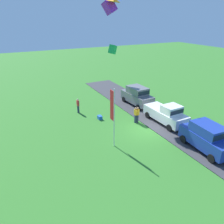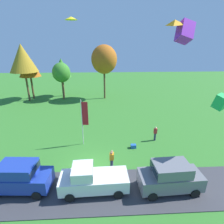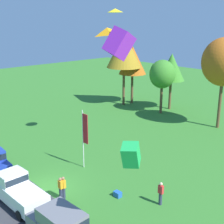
{
  "view_description": "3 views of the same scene",
  "coord_description": "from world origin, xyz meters",
  "px_view_note": "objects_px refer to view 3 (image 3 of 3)",
  "views": [
    {
      "loc": [
        -15.24,
        11.66,
        10.26
      ],
      "look_at": [
        0.43,
        3.57,
        2.51
      ],
      "focal_mm": 35.0,
      "sensor_mm": 36.0,
      "label": 1
    },
    {
      "loc": [
        1.28,
        -12.99,
        10.27
      ],
      "look_at": [
        2.28,
        6.34,
        2.89
      ],
      "focal_mm": 28.0,
      "sensor_mm": 36.0,
      "label": 2
    },
    {
      "loc": [
        18.76,
        -10.82,
        12.38
      ],
      "look_at": [
        1.89,
        4.78,
        5.51
      ],
      "focal_mm": 50.0,
      "sensor_mm": 36.0,
      "label": 3
    }
  ],
  "objects_px": {
    "person_watching_sky": "(61,188)",
    "flag_banner": "(85,132)",
    "tree_left_of_center": "(162,74)",
    "kite_box_near_flag": "(131,155)",
    "kite_box_over_trees": "(119,44)",
    "car_pickup_mid_row": "(17,189)",
    "cooler_box": "(118,194)",
    "kite_delta_high_left": "(115,10)",
    "person_on_lawn": "(161,193)",
    "person_beside_suv": "(63,187)",
    "kite_diamond_trailing_tail": "(107,31)",
    "tree_right_of_center": "(171,67)",
    "tree_lone_near": "(224,62)",
    "tree_far_right": "(133,60)",
    "tree_center_back": "(124,50)"
  },
  "relations": [
    {
      "from": "tree_center_back",
      "to": "tree_lone_near",
      "type": "relative_size",
      "value": 1.01
    },
    {
      "from": "flag_banner",
      "to": "kite_box_near_flag",
      "type": "height_order",
      "value": "kite_box_near_flag"
    },
    {
      "from": "kite_delta_high_left",
      "to": "flag_banner",
      "type": "bearing_deg",
      "value": -74.32
    },
    {
      "from": "person_on_lawn",
      "to": "kite_diamond_trailing_tail",
      "type": "relative_size",
      "value": 1.67
    },
    {
      "from": "car_pickup_mid_row",
      "to": "kite_box_near_flag",
      "type": "distance_m",
      "value": 10.97
    },
    {
      "from": "kite_box_near_flag",
      "to": "kite_diamond_trailing_tail",
      "type": "bearing_deg",
      "value": 154.49
    },
    {
      "from": "person_beside_suv",
      "to": "tree_center_back",
      "type": "xyz_separation_m",
      "value": [
        -15.37,
        21.29,
        7.22
      ]
    },
    {
      "from": "tree_center_back",
      "to": "kite_box_over_trees",
      "type": "bearing_deg",
      "value": -45.45
    },
    {
      "from": "person_beside_suv",
      "to": "kite_delta_high_left",
      "type": "distance_m",
      "value": 15.62
    },
    {
      "from": "person_on_lawn",
      "to": "tree_left_of_center",
      "type": "relative_size",
      "value": 0.24
    },
    {
      "from": "person_watching_sky",
      "to": "tree_left_of_center",
      "type": "xyz_separation_m",
      "value": [
        -8.68,
        22.08,
        4.46
      ]
    },
    {
      "from": "kite_diamond_trailing_tail",
      "to": "cooler_box",
      "type": "bearing_deg",
      "value": 125.64
    },
    {
      "from": "kite_box_over_trees",
      "to": "person_beside_suv",
      "type": "bearing_deg",
      "value": -175.98
    },
    {
      "from": "car_pickup_mid_row",
      "to": "kite_box_over_trees",
      "type": "bearing_deg",
      "value": 24.1
    },
    {
      "from": "tree_left_of_center",
      "to": "kite_box_near_flag",
      "type": "xyz_separation_m",
      "value": [
        16.55,
        -23.22,
        1.11
      ]
    },
    {
      "from": "cooler_box",
      "to": "person_on_lawn",
      "type": "bearing_deg",
      "value": 28.48
    },
    {
      "from": "kite_delta_high_left",
      "to": "kite_diamond_trailing_tail",
      "type": "bearing_deg",
      "value": -45.35
    },
    {
      "from": "tree_far_right",
      "to": "tree_lone_near",
      "type": "xyz_separation_m",
      "value": [
        14.71,
        -0.65,
        1.24
      ]
    },
    {
      "from": "tree_lone_near",
      "to": "kite_diamond_trailing_tail",
      "type": "bearing_deg",
      "value": -77.71
    },
    {
      "from": "tree_right_of_center",
      "to": "kite_box_near_flag",
      "type": "height_order",
      "value": "tree_right_of_center"
    },
    {
      "from": "tree_far_right",
      "to": "kite_box_over_trees",
      "type": "distance_m",
      "value": 30.6
    },
    {
      "from": "car_pickup_mid_row",
      "to": "kite_box_near_flag",
      "type": "bearing_deg",
      "value": 8.1
    },
    {
      "from": "person_beside_suv",
      "to": "tree_lone_near",
      "type": "distance_m",
      "value": 23.17
    },
    {
      "from": "car_pickup_mid_row",
      "to": "kite_box_near_flag",
      "type": "relative_size",
      "value": 4.92
    },
    {
      "from": "cooler_box",
      "to": "person_beside_suv",
      "type": "bearing_deg",
      "value": -129.46
    },
    {
      "from": "person_on_lawn",
      "to": "kite_box_over_trees",
      "type": "bearing_deg",
      "value": -89.45
    },
    {
      "from": "tree_lone_near",
      "to": "kite_box_over_trees",
      "type": "distance_m",
      "value": 22.73
    },
    {
      "from": "person_on_lawn",
      "to": "kite_box_near_flag",
      "type": "xyz_separation_m",
      "value": [
        2.64,
        -5.83,
        5.57
      ]
    },
    {
      "from": "person_watching_sky",
      "to": "tree_left_of_center",
      "type": "height_order",
      "value": "tree_left_of_center"
    },
    {
      "from": "tree_right_of_center",
      "to": "tree_far_right",
      "type": "bearing_deg",
      "value": -164.24
    },
    {
      "from": "person_beside_suv",
      "to": "tree_right_of_center",
      "type": "relative_size",
      "value": 0.22
    },
    {
      "from": "person_watching_sky",
      "to": "flag_banner",
      "type": "height_order",
      "value": "flag_banner"
    },
    {
      "from": "tree_far_right",
      "to": "tree_right_of_center",
      "type": "relative_size",
      "value": 1.09
    },
    {
      "from": "car_pickup_mid_row",
      "to": "kite_box_near_flag",
      "type": "xyz_separation_m",
      "value": [
        9.48,
        1.35,
        5.34
      ]
    },
    {
      "from": "tree_lone_near",
      "to": "kite_box_near_flag",
      "type": "distance_m",
      "value": 24.91
    },
    {
      "from": "person_watching_sky",
      "to": "kite_box_over_trees",
      "type": "relative_size",
      "value": 1.3
    },
    {
      "from": "tree_lone_near",
      "to": "cooler_box",
      "type": "bearing_deg",
      "value": -81.62
    },
    {
      "from": "kite_diamond_trailing_tail",
      "to": "tree_left_of_center",
      "type": "bearing_deg",
      "value": 121.29
    },
    {
      "from": "kite_box_over_trees",
      "to": "kite_delta_high_left",
      "type": "relative_size",
      "value": 0.93
    },
    {
      "from": "car_pickup_mid_row",
      "to": "kite_box_over_trees",
      "type": "height_order",
      "value": "kite_box_over_trees"
    },
    {
      "from": "person_on_lawn",
      "to": "flag_banner",
      "type": "distance_m",
      "value": 8.28
    },
    {
      "from": "person_watching_sky",
      "to": "flag_banner",
      "type": "bearing_deg",
      "value": 121.91
    },
    {
      "from": "tree_lone_near",
      "to": "kite_box_near_flag",
      "type": "xyz_separation_m",
      "value": [
        8.19,
        -23.49,
        -1.29
      ]
    },
    {
      "from": "tree_far_right",
      "to": "kite_delta_high_left",
      "type": "xyz_separation_m",
      "value": [
        11.01,
        -13.94,
        6.59
      ]
    },
    {
      "from": "kite_diamond_trailing_tail",
      "to": "tree_right_of_center",
      "type": "bearing_deg",
      "value": 119.37
    },
    {
      "from": "tree_lone_near",
      "to": "tree_center_back",
      "type": "bearing_deg",
      "value": -176.81
    },
    {
      "from": "person_watching_sky",
      "to": "kite_diamond_trailing_tail",
      "type": "xyz_separation_m",
      "value": [
        4.44,
        0.49,
        10.9
      ]
    },
    {
      "from": "cooler_box",
      "to": "kite_delta_high_left",
      "type": "xyz_separation_m",
      "value": [
        -6.52,
        5.85,
        12.9
      ]
    },
    {
      "from": "tree_center_back",
      "to": "cooler_box",
      "type": "bearing_deg",
      "value": -45.76
    },
    {
      "from": "tree_right_of_center",
      "to": "kite_delta_high_left",
      "type": "bearing_deg",
      "value": -71.78
    }
  ]
}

